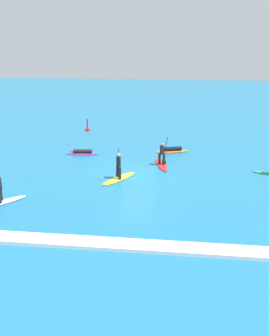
% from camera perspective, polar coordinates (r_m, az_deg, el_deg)
% --- Properties ---
extents(ground_plane, '(120.00, 120.00, 0.00)m').
position_cam_1_polar(ground_plane, '(23.82, 0.00, -1.13)').
color(ground_plane, '#1E6B93').
rests_on(ground_plane, ground).
extents(surfer_on_purple_board, '(2.62, 0.85, 0.40)m').
position_cam_1_polar(surfer_on_purple_board, '(28.43, -8.46, 2.51)').
color(surfer_on_purple_board, purple).
rests_on(surfer_on_purple_board, ground_plane).
extents(surfer_on_white_board, '(2.42, 2.47, 2.00)m').
position_cam_1_polar(surfer_on_white_board, '(20.99, -20.83, -4.29)').
color(surfer_on_white_board, white).
rests_on(surfer_on_white_board, ground_plane).
extents(surfer_on_orange_board, '(2.78, 1.41, 0.44)m').
position_cam_1_polar(surfer_on_orange_board, '(28.82, 6.09, 2.90)').
color(surfer_on_orange_board, orange).
rests_on(surfer_on_orange_board, ground_plane).
extents(surfer_on_red_board, '(1.38, 2.94, 2.06)m').
position_cam_1_polar(surfer_on_red_board, '(25.56, 4.41, 1.26)').
color(surfer_on_red_board, red).
rests_on(surfer_on_red_board, ground_plane).
extents(surfer_on_yellow_board, '(2.20, 2.82, 2.04)m').
position_cam_1_polar(surfer_on_yellow_board, '(22.99, -2.56, -0.87)').
color(surfer_on_yellow_board, yellow).
rests_on(surfer_on_yellow_board, ground_plane).
extents(marker_buoy, '(0.42, 0.42, 1.30)m').
position_cam_1_polar(marker_buoy, '(35.78, -7.59, 6.34)').
color(marker_buoy, red).
rests_on(marker_buoy, ground_plane).
extents(wave_crest, '(24.51, 0.90, 0.18)m').
position_cam_1_polar(wave_crest, '(16.00, -3.61, -12.18)').
color(wave_crest, white).
rests_on(wave_crest, ground_plane).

